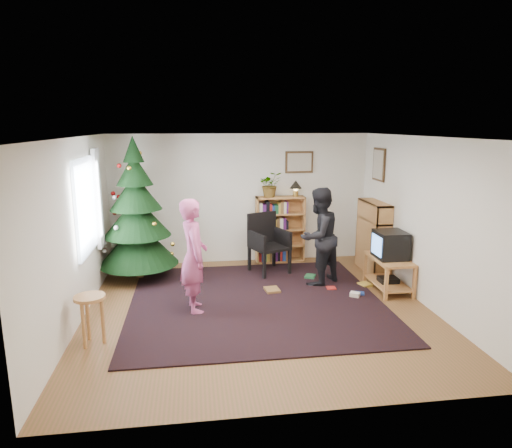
{
  "coord_description": "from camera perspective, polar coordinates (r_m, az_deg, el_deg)",
  "views": [
    {
      "loc": [
        -0.91,
        -6.23,
        2.67
      ],
      "look_at": [
        0.08,
        0.86,
        1.1
      ],
      "focal_mm": 32.0,
      "sensor_mm": 36.0,
      "label": 1
    }
  ],
  "objects": [
    {
      "name": "person_by_chair",
      "position": [
        7.72,
        7.84,
        -1.57
      ],
      "size": [
        1.02,
        0.97,
        1.65
      ],
      "primitive_type": "imported",
      "rotation": [
        0.0,
        0.0,
        3.75
      ],
      "color": "black",
      "rests_on": "rug"
    },
    {
      "name": "christmas_tree",
      "position": [
        8.14,
        -14.65,
        0.38
      ],
      "size": [
        1.37,
        1.37,
        2.49
      ],
      "rotation": [
        0.0,
        0.0,
        0.33
      ],
      "color": "#3F2816",
      "rests_on": "rug"
    },
    {
      "name": "curtain",
      "position": [
        7.78,
        -19.12,
        3.02
      ],
      "size": [
        0.06,
        0.35,
        1.6
      ],
      "primitive_type": "cube",
      "color": "silver",
      "rests_on": "wall_left"
    },
    {
      "name": "floor_clutter",
      "position": [
        7.7,
        9.46,
        -7.79
      ],
      "size": [
        1.8,
        1.2,
        0.08
      ],
      "color": "#A51E19",
      "rests_on": "rug"
    },
    {
      "name": "wall_left",
      "position": [
        6.59,
        -21.68,
        -0.97
      ],
      "size": [
        0.02,
        5.0,
        2.5
      ],
      "primitive_type": "cube",
      "color": "silver",
      "rests_on": "floor"
    },
    {
      "name": "picture_right",
      "position": [
        8.7,
        15.13,
        7.19
      ],
      "size": [
        0.03,
        0.5,
        0.6
      ],
      "color": "#4C3319",
      "rests_on": "wall_right"
    },
    {
      "name": "wall_front",
      "position": [
        4.1,
        5.45,
        -7.98
      ],
      "size": [
        5.0,
        0.02,
        2.5
      ],
      "primitive_type": "cube",
      "color": "silver",
      "rests_on": "floor"
    },
    {
      "name": "bookshelf_right",
      "position": [
        8.64,
        14.44,
        -1.47
      ],
      "size": [
        0.3,
        0.95,
        1.3
      ],
      "rotation": [
        0.0,
        0.0,
        1.57
      ],
      "color": "#B87E41",
      "rests_on": "floor"
    },
    {
      "name": "person_standing",
      "position": [
        6.6,
        -7.8,
        -3.95
      ],
      "size": [
        0.48,
        0.66,
        1.66
      ],
      "primitive_type": "imported",
      "rotation": [
        0.0,
        0.0,
        1.72
      ],
      "color": "#B34779",
      "rests_on": "rug"
    },
    {
      "name": "stool",
      "position": [
        6.02,
        -20.02,
        -9.7
      ],
      "size": [
        0.38,
        0.38,
        0.63
      ],
      "color": "#B87E41",
      "rests_on": "floor"
    },
    {
      "name": "bookshelf_back",
      "position": [
        8.96,
        3.02,
        -0.59
      ],
      "size": [
        0.95,
        0.3,
        1.3
      ],
      "color": "#B87E41",
      "rests_on": "floor"
    },
    {
      "name": "rug",
      "position": [
        7.11,
        0.0,
        -9.6
      ],
      "size": [
        3.8,
        3.6,
        0.02
      ],
      "primitive_type": "cube",
      "color": "black",
      "rests_on": "floor"
    },
    {
      "name": "ceiling",
      "position": [
        6.3,
        0.39,
        10.81
      ],
      "size": [
        5.0,
        5.0,
        0.0
      ],
      "primitive_type": "plane",
      "rotation": [
        3.14,
        0.0,
        0.0
      ],
      "color": "white",
      "rests_on": "wall_back"
    },
    {
      "name": "armchair",
      "position": [
        8.37,
        1.55,
        -2.03
      ],
      "size": [
        0.77,
        0.79,
        1.09
      ],
      "rotation": [
        0.0,
        0.0,
        0.39
      ],
      "color": "black",
      "rests_on": "rug"
    },
    {
      "name": "table_lamp",
      "position": [
        8.87,
        4.99,
        4.82
      ],
      "size": [
        0.24,
        0.24,
        0.31
      ],
      "color": "#A57F33",
      "rests_on": "bookshelf_back"
    },
    {
      "name": "picture_back",
      "position": [
        8.98,
        5.42,
        7.71
      ],
      "size": [
        0.55,
        0.03,
        0.42
      ],
      "color": "#4C3319",
      "rests_on": "wall_back"
    },
    {
      "name": "tv_stand",
      "position": [
        7.79,
        16.26,
        -5.65
      ],
      "size": [
        0.52,
        0.94,
        0.55
      ],
      "color": "#B87E41",
      "rests_on": "floor"
    },
    {
      "name": "potted_plant",
      "position": [
        8.77,
        1.79,
        4.97
      ],
      "size": [
        0.47,
        0.42,
        0.48
      ],
      "primitive_type": "imported",
      "rotation": [
        0.0,
        0.0,
        0.1
      ],
      "color": "gray",
      "rests_on": "bookshelf_back"
    },
    {
      "name": "wall_back",
      "position": [
        8.9,
        -1.95,
        3.17
      ],
      "size": [
        5.0,
        0.02,
        2.5
      ],
      "primitive_type": "cube",
      "color": "silver",
      "rests_on": "floor"
    },
    {
      "name": "window_pane",
      "position": [
        7.11,
        -20.5,
        2.1
      ],
      "size": [
        0.04,
        1.2,
        1.4
      ],
      "primitive_type": "cube",
      "color": "silver",
      "rests_on": "wall_left"
    },
    {
      "name": "wall_right",
      "position": [
        7.25,
        20.34,
        0.28
      ],
      "size": [
        0.02,
        5.0,
        2.5
      ],
      "primitive_type": "cube",
      "color": "silver",
      "rests_on": "floor"
    },
    {
      "name": "floor",
      "position": [
        6.84,
        0.36,
        -10.61
      ],
      "size": [
        5.0,
        5.0,
        0.0
      ],
      "primitive_type": "plane",
      "color": "brown",
      "rests_on": "ground"
    },
    {
      "name": "crt_tv",
      "position": [
        7.67,
        16.44,
        -2.5
      ],
      "size": [
        0.47,
        0.5,
        0.44
      ],
      "color": "black",
      "rests_on": "tv_stand"
    }
  ]
}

